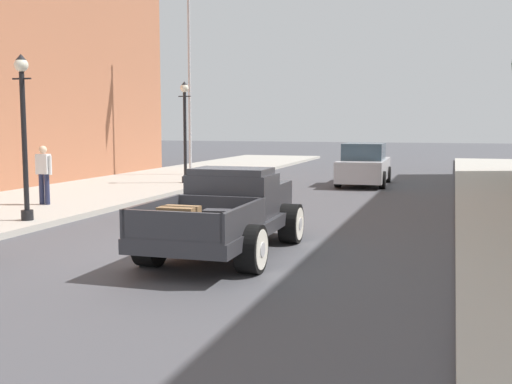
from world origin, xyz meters
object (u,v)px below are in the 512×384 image
object	(u,v)px
car_background_silver	(364,166)
street_lamp_far	(185,124)
pedestrian_sidewalk_left	(44,171)
flagpole	(194,47)
hotrod_truck_gunmetal	(231,212)
street_lamp_near	(24,125)

from	to	relation	value
car_background_silver	street_lamp_far	distance (m)	7.17
pedestrian_sidewalk_left	flagpole	xyz separation A→B (m)	(-0.10, 10.94, 4.68)
hotrod_truck_gunmetal	car_background_silver	distance (m)	13.60
street_lamp_far	flagpole	xyz separation A→B (m)	(-1.22, 3.78, 3.39)
car_background_silver	street_lamp_near	size ratio (longest dim) A/B	1.13
hotrod_truck_gunmetal	pedestrian_sidewalk_left	xyz separation A→B (m)	(-6.94, 3.76, 0.33)
pedestrian_sidewalk_left	street_lamp_far	size ratio (longest dim) A/B	0.43
pedestrian_sidewalk_left	flagpole	bearing A→B (deg)	90.55
street_lamp_near	street_lamp_far	world-z (taller)	same
street_lamp_far	flagpole	size ratio (longest dim) A/B	0.42
flagpole	hotrod_truck_gunmetal	bearing A→B (deg)	-64.40
pedestrian_sidewalk_left	flagpole	distance (m)	11.90
street_lamp_near	street_lamp_far	size ratio (longest dim) A/B	1.00
pedestrian_sidewalk_left	street_lamp_near	bearing A→B (deg)	-61.33
street_lamp_near	car_background_silver	bearing A→B (deg)	63.50
flagpole	street_lamp_far	bearing A→B (deg)	-72.13
street_lamp_near	flagpole	bearing A→B (deg)	96.36
car_background_silver	street_lamp_near	xyz separation A→B (m)	(-6.17, -12.39, 1.62)
car_background_silver	pedestrian_sidewalk_left	bearing A→B (deg)	-127.63
car_background_silver	street_lamp_near	bearing A→B (deg)	-116.50
street_lamp_far	street_lamp_near	bearing A→B (deg)	-88.31
street_lamp_near	flagpole	xyz separation A→B (m)	(-1.51, 13.50, 3.39)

